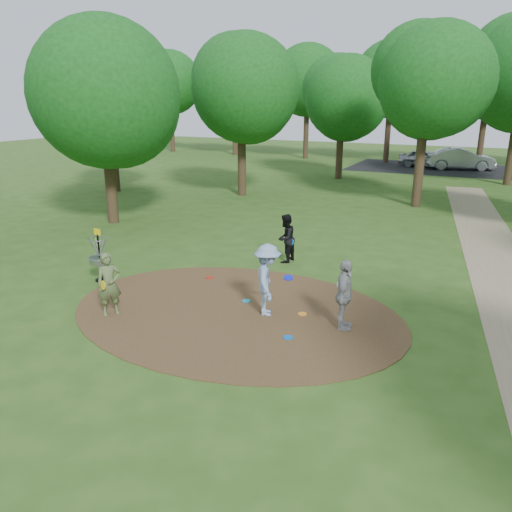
% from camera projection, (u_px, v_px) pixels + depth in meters
% --- Properties ---
extents(ground, '(100.00, 100.00, 0.00)m').
position_uv_depth(ground, '(235.00, 312.00, 12.25)').
color(ground, '#2D5119').
rests_on(ground, ground).
extents(dirt_clearing, '(8.40, 8.40, 0.02)m').
position_uv_depth(dirt_clearing, '(235.00, 311.00, 12.24)').
color(dirt_clearing, '#47301C').
rests_on(dirt_clearing, ground).
extents(parking_lot, '(14.00, 8.00, 0.01)m').
position_uv_depth(parking_lot, '(447.00, 169.00, 37.20)').
color(parking_lot, black).
rests_on(parking_lot, ground).
extents(player_observer_with_disc, '(0.64, 0.67, 1.55)m').
position_uv_depth(player_observer_with_disc, '(109.00, 284.00, 11.88)').
color(player_observer_with_disc, '#586C3E').
rests_on(player_observer_with_disc, ground).
extents(player_throwing_with_disc, '(1.22, 1.31, 1.76)m').
position_uv_depth(player_throwing_with_disc, '(267.00, 280.00, 11.86)').
color(player_throwing_with_disc, '#869EC8').
rests_on(player_throwing_with_disc, ground).
extents(player_walking_with_disc, '(0.66, 0.81, 1.55)m').
position_uv_depth(player_walking_with_disc, '(285.00, 238.00, 15.80)').
color(player_walking_with_disc, black).
rests_on(player_walking_with_disc, ground).
extents(player_waiting_with_disc, '(0.55, 1.01, 1.64)m').
position_uv_depth(player_waiting_with_disc, '(344.00, 295.00, 11.11)').
color(player_waiting_with_disc, '#98989A').
rests_on(player_waiting_with_disc, ground).
extents(disc_ground_cyan, '(0.22, 0.22, 0.02)m').
position_uv_depth(disc_ground_cyan, '(246.00, 301.00, 12.84)').
color(disc_ground_cyan, '#199DC9').
rests_on(disc_ground_cyan, dirt_clearing).
extents(disc_ground_blue, '(0.22, 0.22, 0.02)m').
position_uv_depth(disc_ground_blue, '(288.00, 337.00, 10.87)').
color(disc_ground_blue, blue).
rests_on(disc_ground_blue, dirt_clearing).
extents(disc_ground_red, '(0.22, 0.22, 0.02)m').
position_uv_depth(disc_ground_red, '(209.00, 277.00, 14.52)').
color(disc_ground_red, red).
rests_on(disc_ground_red, dirt_clearing).
extents(car_left, '(4.01, 1.99, 1.32)m').
position_uv_depth(car_left, '(425.00, 158.00, 38.05)').
color(car_left, '#A4A7AC').
rests_on(car_left, ground).
extents(car_right, '(5.03, 2.88, 1.57)m').
position_uv_depth(car_right, '(460.00, 159.00, 36.67)').
color(car_right, '#9A9AA1').
rests_on(car_right, ground).
extents(disc_ground_orange, '(0.22, 0.22, 0.02)m').
position_uv_depth(disc_ground_orange, '(302.00, 314.00, 12.06)').
color(disc_ground_orange, orange).
rests_on(disc_ground_orange, dirt_clearing).
extents(disc_golf_basket, '(0.63, 0.63, 1.54)m').
position_uv_depth(disc_golf_basket, '(99.00, 251.00, 14.10)').
color(disc_golf_basket, black).
rests_on(disc_golf_basket, ground).
extents(tree_ring, '(36.83, 46.19, 9.57)m').
position_uv_depth(tree_ring, '(396.00, 92.00, 17.31)').
color(tree_ring, '#332316').
rests_on(tree_ring, ground).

